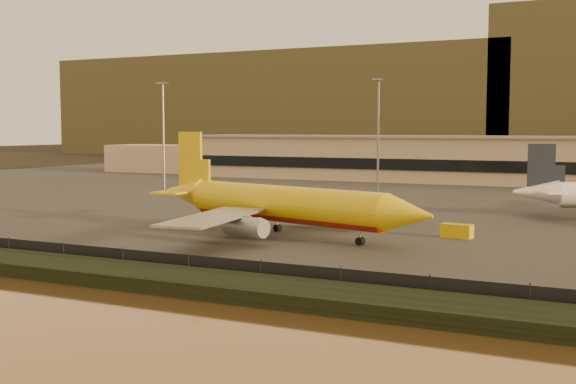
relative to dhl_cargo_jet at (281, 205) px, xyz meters
The scene contains 10 objects.
ground 16.70m from the dhl_cargo_jet, 82.20° to the right, with size 900.00×900.00×0.00m, color black.
embankment 33.24m from the dhl_cargo_jet, 86.20° to the right, with size 320.00×7.00×1.40m, color black.
tarmac 79.19m from the dhl_cargo_jet, 88.42° to the left, with size 320.00×220.00×0.20m, color #2D2D2D.
perimeter_fence 29.21m from the dhl_cargo_jet, 85.68° to the right, with size 300.00×0.05×2.20m, color black.
terminal_building 110.30m from the dhl_cargo_jet, 96.42° to the left, with size 202.00×25.00×12.60m.
apron_light_masts 62.52m from the dhl_cargo_jet, 73.77° to the left, with size 152.20×12.20×25.40m.
distant_hills 325.69m from the dhl_cargo_jet, 93.28° to the left, with size 470.00×160.00×70.00m.
dhl_cargo_jet is the anchor object (origin of this frame).
gse_vehicle_yellow 23.81m from the dhl_cargo_jet, 19.69° to the left, with size 4.11×1.85×1.85m, color #E1BC0B.
gse_vehicle_white 25.09m from the dhl_cargo_jet, 115.24° to the left, with size 3.60×1.62×1.62m, color white.
Camera 1 is at (41.08, -71.57, 14.70)m, focal length 45.00 mm.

